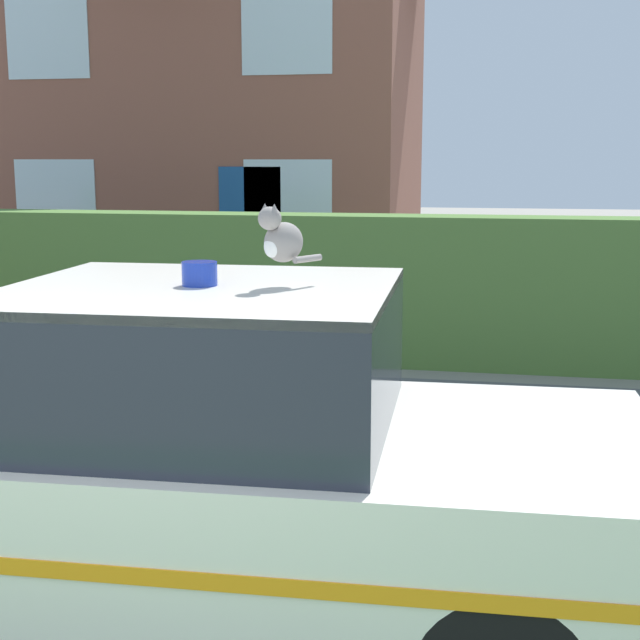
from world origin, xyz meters
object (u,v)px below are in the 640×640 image
Objects in this scene: house_left at (220,56)px; wheelie_bin at (54,288)px; cat at (281,239)px; police_car at (230,471)px.

house_left reaches higher than wheelie_bin.
house_left is 7.01m from wheelie_bin.
house_left is at bearing -132.12° from cat.
wheelie_bin is at bearing -93.51° from house_left.
cat is 8.04m from wheelie_bin.
police_car is at bearing -65.33° from wheelie_bin.
house_left is (-3.94, 12.59, 3.32)m from police_car.
police_car is 13.60m from house_left.
police_car is 0.49× the size of house_left.
wheelie_bin is at bearing 121.52° from police_car.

